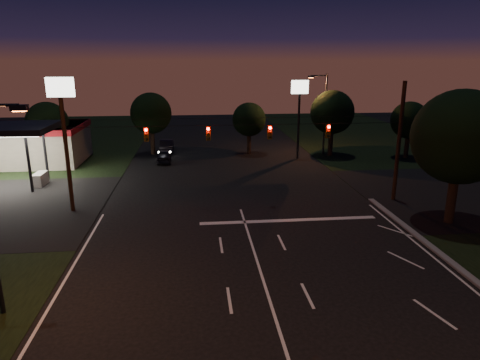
{
  "coord_description": "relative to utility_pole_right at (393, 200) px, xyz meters",
  "views": [
    {
      "loc": [
        -3.13,
        -15.03,
        10.43
      ],
      "look_at": [
        -0.34,
        11.26,
        3.0
      ],
      "focal_mm": 32.0,
      "sensor_mm": 36.0,
      "label": 1
    }
  ],
  "objects": [
    {
      "name": "gas_station",
      "position": [
        -33.86,
        15.39,
        2.38
      ],
      "size": [
        14.2,
        16.1,
        5.25
      ],
      "color": "gray",
      "rests_on": "ground"
    },
    {
      "name": "car_oncoming_b",
      "position": [
        -18.49,
        20.43,
        0.7
      ],
      "size": [
        1.55,
        4.29,
        1.41
      ],
      "primitive_type": "imported",
      "rotation": [
        0.0,
        0.0,
        3.16
      ],
      "color": "black",
      "rests_on": "ground"
    },
    {
      "name": "pole_sign_left_near",
      "position": [
        -26.0,
        7.0,
        6.98
      ],
      "size": [
        2.2,
        0.3,
        9.1
      ],
      "color": "black",
      "rests_on": "ground"
    },
    {
      "name": "utility_pole_right",
      "position": [
        0.0,
        0.0,
        0.0
      ],
      "size": [
        0.3,
        0.3,
        9.0
      ],
      "primitive_type": "cylinder",
      "color": "black",
      "rests_on": "ground"
    },
    {
      "name": "signal_span",
      "position": [
        -12.0,
        -0.04,
        5.5
      ],
      "size": [
        24.0,
        0.4,
        1.56
      ],
      "color": "black",
      "rests_on": "ground"
    },
    {
      "name": "tree_far_b",
      "position": [
        -19.98,
        19.13,
        4.61
      ],
      "size": [
        4.6,
        4.6,
        6.98
      ],
      "color": "black",
      "rests_on": "ground"
    },
    {
      "name": "tree_far_d",
      "position": [
        0.02,
        16.13,
        4.83
      ],
      "size": [
        4.8,
        4.8,
        7.3
      ],
      "color": "black",
      "rests_on": "ground"
    },
    {
      "name": "car_oncoming_a",
      "position": [
        -18.47,
        14.56,
        0.63
      ],
      "size": [
        1.58,
        3.71,
        1.25
      ],
      "primitive_type": "imported",
      "rotation": [
        0.0,
        0.0,
        3.17
      ],
      "color": "black",
      "rests_on": "ground"
    },
    {
      "name": "stop_bar",
      "position": [
        -9.0,
        -3.5,
        0.01
      ],
      "size": [
        12.0,
        0.5,
        0.01
      ],
      "primitive_type": "cube",
      "color": "silver",
      "rests_on": "ground"
    },
    {
      "name": "pole_sign_right",
      "position": [
        -4.0,
        15.0,
        6.24
      ],
      "size": [
        1.8,
        0.3,
        8.4
      ],
      "color": "black",
      "rests_on": "ground"
    },
    {
      "name": "tree_right_near",
      "position": [
        1.53,
        -4.83,
        5.68
      ],
      "size": [
        6.0,
        6.0,
        8.76
      ],
      "color": "black",
      "rests_on": "ground"
    },
    {
      "name": "tree_far_a",
      "position": [
        -29.98,
        15.12,
        4.26
      ],
      "size": [
        4.2,
        4.2,
        6.42
      ],
      "color": "black",
      "rests_on": "ground"
    },
    {
      "name": "ground",
      "position": [
        -12.0,
        -15.0,
        0.0
      ],
      "size": [
        140.0,
        140.0,
        0.0
      ],
      "primitive_type": "plane",
      "color": "black",
      "rests_on": "ground"
    },
    {
      "name": "tree_far_c",
      "position": [
        -8.98,
        18.1,
        3.9
      ],
      "size": [
        3.8,
        3.8,
        5.86
      ],
      "color": "black",
      "rests_on": "ground"
    },
    {
      "name": "utility_pole_left",
      "position": [
        -24.0,
        0.0,
        0.0
      ],
      "size": [
        0.28,
        0.28,
        8.0
      ],
      "primitive_type": "cylinder",
      "color": "black",
      "rests_on": "ground"
    },
    {
      "name": "street_light_right_far",
      "position": [
        -0.76,
        17.0,
        5.24
      ],
      "size": [
        2.2,
        0.35,
        9.0
      ],
      "color": "black",
      "rests_on": "ground"
    },
    {
      "name": "tree_far_e",
      "position": [
        8.02,
        14.11,
        4.11
      ],
      "size": [
        4.0,
        4.0,
        6.18
      ],
      "color": "black",
      "rests_on": "ground"
    }
  ]
}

